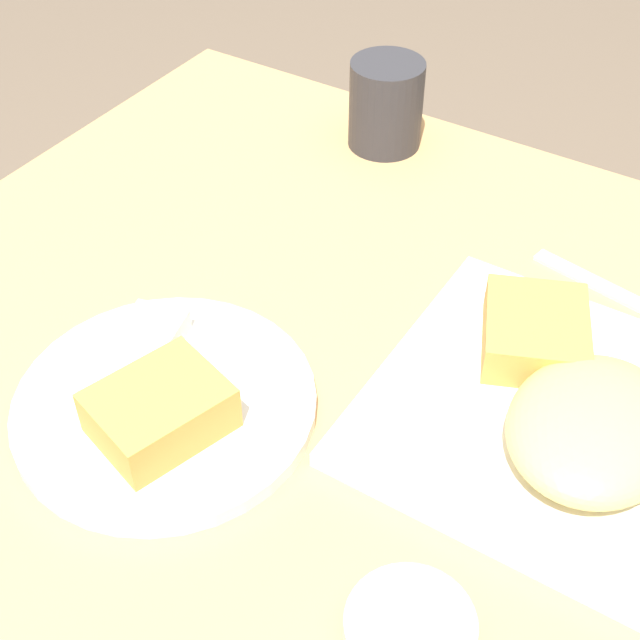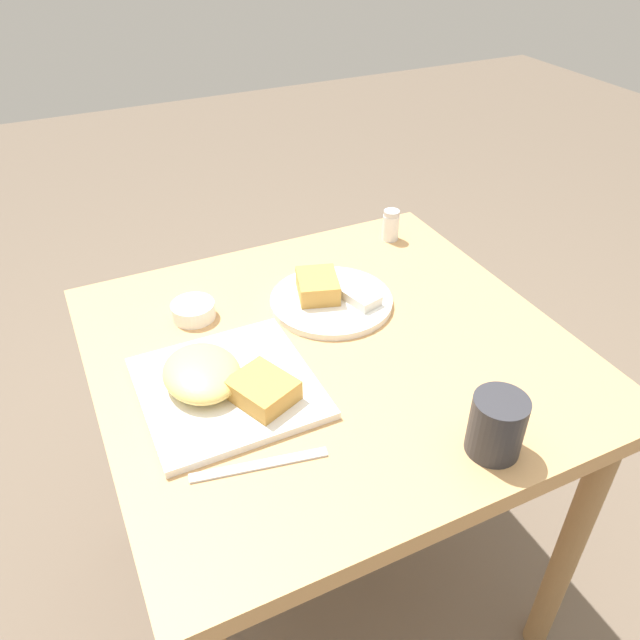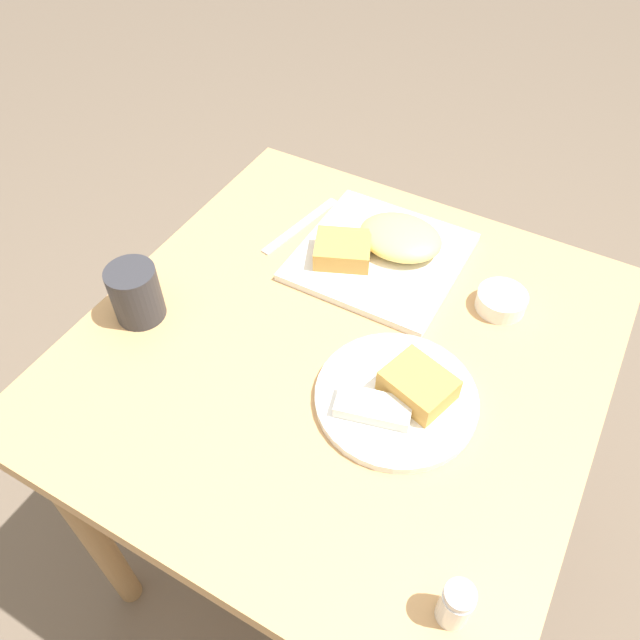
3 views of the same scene
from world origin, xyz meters
name	(u,v)px [view 2 (image 2 of 3)]	position (x,y,z in m)	size (l,w,h in m)	color
ground_plane	(329,575)	(0.00, 0.00, 0.00)	(8.00, 8.00, 0.00)	brown
dining_table	(332,387)	(0.00, 0.00, 0.63)	(0.81, 0.84, 0.73)	tan
plate_square_near	(222,382)	(0.03, -0.22, 0.75)	(0.28, 0.28, 0.06)	white
plate_oval_far	(330,297)	(-0.13, 0.06, 0.75)	(0.24, 0.24, 0.05)	white
sauce_ramekin	(193,310)	(-0.20, -0.20, 0.75)	(0.08, 0.08, 0.03)	white
salt_shaker	(391,227)	(-0.30, 0.30, 0.76)	(0.04, 0.04, 0.07)	white
butter_knife	(259,465)	(0.20, -0.22, 0.73)	(0.05, 0.20, 0.00)	silver
coffee_mug	(497,425)	(0.32, 0.10, 0.78)	(0.08, 0.08, 0.10)	#2D2D33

